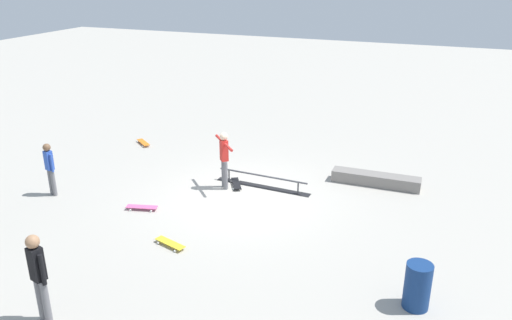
# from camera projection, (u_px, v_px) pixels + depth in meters

# --- Properties ---
(ground_plane) EXTENTS (60.00, 60.00, 0.00)m
(ground_plane) POSITION_uv_depth(u_px,v_px,m) (242.00, 197.00, 13.70)
(ground_plane) COLOR #ADA89E
(grind_rail) EXTENTS (2.82, 0.38, 0.37)m
(grind_rail) POSITION_uv_depth(u_px,v_px,m) (263.00, 182.00, 14.24)
(grind_rail) COLOR black
(grind_rail) RESTS_ON ground_plane
(skate_ledge) EXTENTS (2.47, 0.51, 0.33)m
(skate_ledge) POSITION_uv_depth(u_px,v_px,m) (376.00, 179.00, 14.38)
(skate_ledge) COLOR gray
(skate_ledge) RESTS_ON ground_plane
(skater_main) EXTENTS (0.96, 1.01, 1.64)m
(skater_main) POSITION_uv_depth(u_px,v_px,m) (224.00, 156.00, 13.90)
(skater_main) COLOR slate
(skater_main) RESTS_ON ground_plane
(skateboard_main) EXTENTS (0.58, 0.79, 0.09)m
(skateboard_main) POSITION_uv_depth(u_px,v_px,m) (236.00, 183.00, 14.35)
(skateboard_main) COLOR black
(skateboard_main) RESTS_ON ground_plane
(bystander_black_shirt) EXTENTS (0.39, 0.25, 1.72)m
(bystander_black_shirt) POSITION_uv_depth(u_px,v_px,m) (38.00, 274.00, 8.60)
(bystander_black_shirt) COLOR slate
(bystander_black_shirt) RESTS_ON ground_plane
(bystander_blue_shirt) EXTENTS (0.34, 0.22, 1.48)m
(bystander_blue_shirt) POSITION_uv_depth(u_px,v_px,m) (50.00, 166.00, 13.52)
(bystander_blue_shirt) COLOR slate
(bystander_blue_shirt) RESTS_ON ground_plane
(loose_skateboard_yellow) EXTENTS (0.82, 0.42, 0.09)m
(loose_skateboard_yellow) POSITION_uv_depth(u_px,v_px,m) (170.00, 243.00, 11.30)
(loose_skateboard_yellow) COLOR yellow
(loose_skateboard_yellow) RESTS_ON ground_plane
(loose_skateboard_pink) EXTENTS (0.82, 0.41, 0.09)m
(loose_skateboard_pink) POSITION_uv_depth(u_px,v_px,m) (142.00, 207.00, 12.97)
(loose_skateboard_pink) COLOR #E05993
(loose_skateboard_pink) RESTS_ON ground_plane
(loose_skateboard_orange) EXTENTS (0.76, 0.64, 0.09)m
(loose_skateboard_orange) POSITION_uv_depth(u_px,v_px,m) (143.00, 142.00, 17.63)
(loose_skateboard_orange) COLOR orange
(loose_skateboard_orange) RESTS_ON ground_plane
(trash_bin) EXTENTS (0.48, 0.48, 0.90)m
(trash_bin) POSITION_uv_depth(u_px,v_px,m) (417.00, 286.00, 9.17)
(trash_bin) COLOR navy
(trash_bin) RESTS_ON ground_plane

